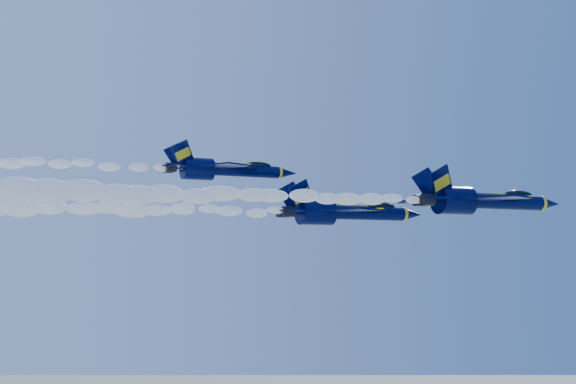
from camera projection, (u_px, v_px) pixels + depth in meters
name	position (u px, v px, depth m)	size (l,w,h in m)	color
jet_lead	(483.00, 201.00, 88.57)	(19.78, 16.22, 7.35)	#000533
smoke_trail_jet_lead	(205.00, 195.00, 74.45)	(48.04, 2.36, 2.13)	white
jet_second	(345.00, 212.00, 92.80)	(19.08, 15.65, 7.09)	#000533
smoke_trail_jet_second	(61.00, 208.00, 78.81)	(48.04, 2.28, 2.05)	white
jet_third	(224.00, 169.00, 93.23)	(16.61, 13.63, 6.17)	#000533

